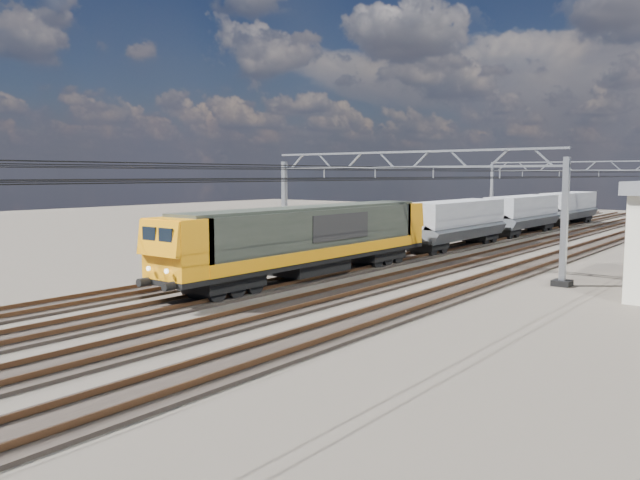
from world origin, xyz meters
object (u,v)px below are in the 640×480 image
Objects in this scene: catenary_gantry_mid at (403,205)px; hopper_wagon_third at (568,206)px; hopper_wagon_lead at (456,220)px; hopper_wagon_mid at (523,212)px; locomotive at (311,237)px; catenary_gantry_far at (578,192)px.

catenary_gantry_mid is 1.53× the size of hopper_wagon_third.
hopper_wagon_mid is at bearing 90.00° from hopper_wagon_lead.
hopper_wagon_third is at bearing 90.00° from locomotive.
hopper_wagon_mid is at bearing -90.00° from hopper_wagon_third.
locomotive is 46.10m from hopper_wagon_third.
hopper_wagon_mid is (-0.00, 31.90, -0.09)m from locomotive.
hopper_wagon_third is (-2.00, 3.74, -1.67)m from catenary_gantry_far.
catenary_gantry_mid is 0.94× the size of locomotive.
catenary_gantry_far is (0.00, 36.00, 0.00)m from catenary_gantry_mid.
hopper_wagon_third is (0.00, 14.20, 0.00)m from hopper_wagon_mid.
hopper_wagon_lead is 28.40m from hopper_wagon_third.
hopper_wagon_mid is 14.20m from hopper_wagon_third.
catenary_gantry_mid is at bearing -90.00° from catenary_gantry_far.
hopper_wagon_lead and hopper_wagon_third have the same top height.
locomotive reaches higher than hopper_wagon_third.
catenary_gantry_mid is at bearing -85.52° from hopper_wagon_mid.
hopper_wagon_third is at bearing 90.00° from hopper_wagon_mid.
catenary_gantry_far is 1.53× the size of hopper_wagon_mid.
catenary_gantry_mid is 1.00× the size of catenary_gantry_far.
catenary_gantry_mid is at bearing 72.53° from locomotive.
catenary_gantry_far is 4.56m from hopper_wagon_third.
hopper_wagon_third is (-2.00, 39.74, -1.67)m from catenary_gantry_mid.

